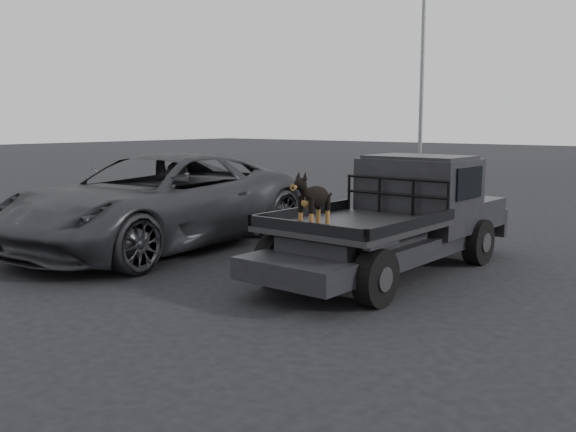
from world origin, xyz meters
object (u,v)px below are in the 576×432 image
Objects in this scene: parked_suv at (157,201)px; floodlight_near at (424,7)px; flatbed_ute at (388,244)px; dog at (314,201)px.

floodlight_near is (-4.63, 19.02, 6.50)m from parked_suv.
flatbed_ute is at bearing -63.41° from floodlight_near.
parked_suv is 0.47× the size of floodlight_near.
floodlight_near is (-9.06, 18.09, 6.92)m from flatbed_ute.
parked_suv reaches higher than flatbed_ute.
dog is at bearing -95.06° from flatbed_ute.
floodlight_near is (-8.91, 19.81, 6.09)m from dog.
flatbed_ute is 21.38m from floodlight_near.
parked_suv reaches higher than dog.
parked_suv is at bearing -168.20° from flatbed_ute.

